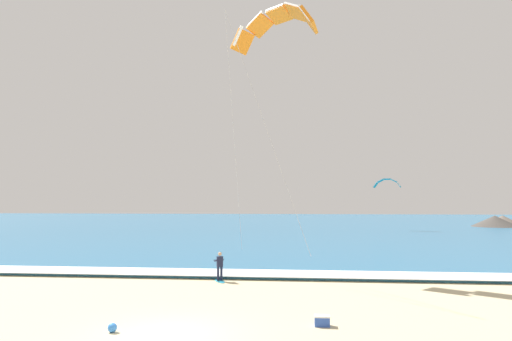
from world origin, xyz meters
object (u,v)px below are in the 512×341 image
at_px(kitesurfer, 220,265).
at_px(kite_primary, 276,23).
at_px(beach_ball, 112,328).
at_px(kite_distant, 387,182).
at_px(surfboard, 220,281).
at_px(cooler_box, 322,321).

relative_size(kitesurfer, kite_primary, 0.10).
bearing_deg(beach_ball, kite_distant, 69.06).
distance_m(surfboard, kitesurfer, 0.91).
xyz_separation_m(surfboard, kite_primary, (3.12, 4.28, 17.06)).
xyz_separation_m(surfboard, kite_distant, (18.39, 43.42, 7.54)).
relative_size(surfboard, cooler_box, 2.50).
bearing_deg(kitesurfer, kite_distant, 67.03).
xyz_separation_m(kite_distant, cooler_box, (-12.97, -52.01, -7.36)).
xyz_separation_m(kitesurfer, beach_ball, (-2.07, -10.09, -0.77)).
distance_m(kite_primary, cooler_box, 21.35).
distance_m(kite_distant, cooler_box, 54.11).
relative_size(surfboard, kitesurfer, 0.86).
bearing_deg(kitesurfer, cooler_box, -57.78).
height_order(surfboard, kite_distant, kite_distant).
height_order(kite_primary, cooler_box, kite_primary).
bearing_deg(surfboard, kitesurfer, 116.47).
bearing_deg(kite_primary, kitesurfer, -126.26).
relative_size(kitesurfer, kite_distant, 0.41).
bearing_deg(surfboard, kite_primary, 53.91).
bearing_deg(kite_primary, cooler_box, -79.87).
relative_size(kitesurfer, cooler_box, 2.91).
height_order(surfboard, kite_primary, kite_primary).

